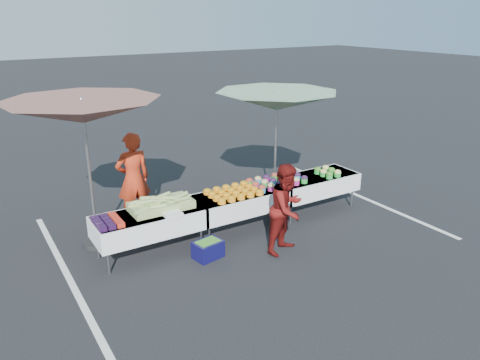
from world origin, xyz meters
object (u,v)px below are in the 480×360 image
storage_bin (208,249)px  table_center (240,201)px  table_right (314,184)px  vendor (133,179)px  table_left (149,222)px  customer (287,209)px  umbrella_left (83,112)px  umbrella_right (277,102)px

storage_bin → table_center: bearing=21.7°
table_right → vendor: (-3.37, 1.36, 0.33)m
table_left → customer: bearing=-29.1°
table_center → storage_bin: (-1.04, -0.65, -0.43)m
vendor → umbrella_left: (-0.93, -0.56, 1.48)m
table_right → vendor: bearing=158.0°
table_center → storage_bin: bearing=-148.0°
table_center → umbrella_left: size_ratio=0.60×
table_left → table_center: bearing=0.0°
table_right → customer: (-1.56, -1.13, 0.20)m
table_center → table_right: same height
customer → umbrella_right: size_ratio=0.49×
vendor → storage_bin: (0.53, -2.01, -0.75)m
table_left → table_center: same height
table_left → table_right: (3.60, 0.00, 0.00)m
table_left → table_center: size_ratio=1.00×
umbrella_left → vendor: bearing=30.9°
table_left → vendor: (0.23, 1.36, 0.33)m
table_center → umbrella_left: umbrella_left is taller
table_right → umbrella_left: 4.73m
table_right → storage_bin: 2.94m
table_right → umbrella_right: bearing=141.3°
vendor → customer: size_ratio=1.16×
table_center → vendor: (-1.57, 1.36, 0.33)m
customer → storage_bin: 1.50m
vendor → table_right: bearing=157.6°
umbrella_right → table_right: bearing=-38.7°
table_center → vendor: 2.10m
vendor → umbrella_right: umbrella_right is taller
table_left → storage_bin: size_ratio=3.57×
table_left → storage_bin: (0.76, -0.65, -0.43)m
table_center → storage_bin: 1.30m
table_left → customer: size_ratio=1.18×
table_right → storage_bin: table_right is taller
table_right → customer: size_ratio=1.18×
table_left → umbrella_right: size_ratio=0.58×
vendor → storage_bin: bearing=104.3°
table_right → umbrella_right: (-0.64, 0.51, 1.68)m
table_center → storage_bin: table_center is taller
table_left → umbrella_right: umbrella_right is taller
umbrella_right → customer: bearing=-119.5°
customer → umbrella_left: size_ratio=0.51×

